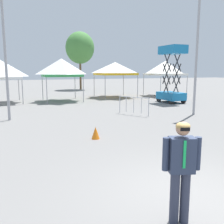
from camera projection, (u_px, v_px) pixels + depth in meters
name	position (u px, v px, depth m)	size (l,w,h in m)	color
ground_plane	(192.00, 196.00, 5.24)	(140.00, 140.00, 0.00)	slate
canopy_tent_left_of_center	(61.00, 68.00, 21.16)	(3.16, 3.16, 3.60)	#9E9EA3
canopy_tent_far_left	(115.00, 69.00, 24.34)	(3.51, 3.51, 3.41)	#9E9EA3
canopy_tent_behind_left	(165.00, 68.00, 25.63)	(3.38, 3.38, 3.57)	#9E9EA3
scissor_lift	(171.00, 86.00, 20.38)	(1.43, 2.32, 4.55)	black
person_foreground	(181.00, 166.00, 4.17)	(0.62, 0.36, 1.78)	#33384C
light_pole_near_lift	(198.00, 38.00, 14.23)	(0.36, 0.36, 7.72)	#9E9EA3
light_pole_opposite_side	(3.00, 21.00, 12.44)	(0.36, 0.36, 8.93)	#9E9EA3
tree_behind_tents_left	(80.00, 48.00, 33.97)	(3.89, 3.89, 7.79)	brown
crowd_barrier_near_person	(134.00, 102.00, 14.78)	(1.13, 1.82, 1.08)	#B7BABF
traffic_cone_lot_center	(96.00, 133.00, 9.60)	(0.32, 0.32, 0.47)	orange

